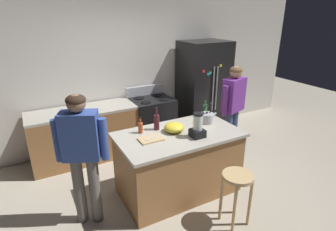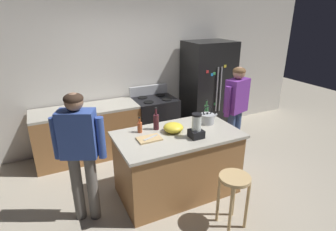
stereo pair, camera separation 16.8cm
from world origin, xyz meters
name	(u,v)px [view 1 (the left image)]	position (x,y,z in m)	size (l,w,h in m)	color
ground_plane	(178,190)	(0.00, 0.00, 0.00)	(14.00, 14.00, 0.00)	#B2A893
back_wall	(126,72)	(0.00, 1.95, 1.35)	(8.00, 0.10, 2.70)	silver
kitchen_island	(178,163)	(0.00, 0.00, 0.45)	(1.64, 0.93, 0.90)	#9E6B3D
back_counter_run	(93,133)	(-0.80, 1.55, 0.45)	(2.00, 0.64, 0.90)	#9E6B3D
refrigerator	(203,89)	(1.46, 1.50, 0.94)	(0.90, 0.73, 1.88)	black
stove_range	(152,121)	(0.32, 1.52, 0.46)	(0.76, 0.65, 1.08)	black
person_by_island_left	(82,149)	(-1.25, 0.01, 0.98)	(0.57, 0.37, 1.62)	#66605B
person_by_sink_right	(233,103)	(1.38, 0.52, 0.95)	(0.59, 0.32, 1.58)	#384C7A
bar_stool	(237,186)	(0.28, -0.86, 0.52)	(0.36, 0.36, 0.67)	tan
blender_appliance	(198,127)	(0.16, -0.20, 1.04)	(0.17, 0.17, 0.32)	black
bottle_wine	(157,122)	(-0.20, 0.25, 1.02)	(0.08, 0.08, 0.32)	#471923
bottle_cooking_sauce	(140,127)	(-0.44, 0.26, 0.98)	(0.06, 0.06, 0.22)	#B24C26
bottle_olive_oil	(205,110)	(0.67, 0.35, 1.00)	(0.07, 0.07, 0.28)	#2D6638
mixing_bowl	(174,127)	(-0.03, 0.08, 0.96)	(0.27, 0.27, 0.12)	yellow
tea_kettle	(207,117)	(0.54, 0.13, 0.98)	(0.28, 0.20, 0.27)	#B7BABF
cutting_board	(151,139)	(-0.41, 0.00, 0.91)	(0.30, 0.20, 0.02)	tan
chef_knife	(152,138)	(-0.39, 0.00, 0.93)	(0.22, 0.03, 0.01)	#B7BABF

